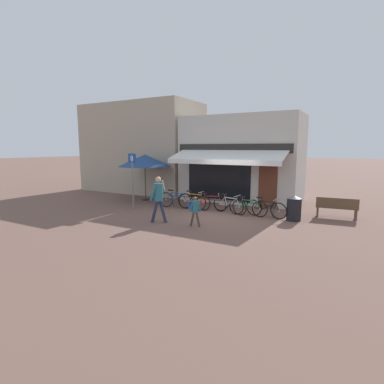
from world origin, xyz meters
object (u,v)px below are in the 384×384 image
bicycle_blue (176,200)px  pedestrian_child (194,208)px  cafe_parasol (145,160)px  bicycle_red (210,203)px  pedestrian_adult (158,194)px  bicycle_silver (229,205)px  bicycle_orange (194,201)px  litter_bin (294,208)px  parking_sign (133,175)px  park_bench (337,207)px  bicycle_green (248,207)px  bicycle_black (266,209)px

bicycle_blue → pedestrian_child: size_ratio=1.57×
cafe_parasol → bicycle_red: bearing=-10.4°
pedestrian_child → pedestrian_adult: bearing=-161.8°
bicycle_blue → pedestrian_child: 3.57m
bicycle_silver → cafe_parasol: size_ratio=0.60×
pedestrian_adult → bicycle_orange: bearing=86.6°
bicycle_silver → pedestrian_child: size_ratio=1.53×
bicycle_red → pedestrian_child: (0.71, -2.81, 0.33)m
bicycle_red → pedestrian_child: 2.92m
bicycle_blue → cafe_parasol: (-2.63, 1.02, 1.81)m
pedestrian_child → litter_bin: 4.11m
pedestrian_child → cafe_parasol: cafe_parasol is taller
pedestrian_child → parking_sign: 4.31m
bicycle_orange → litter_bin: bearing=1.2°
bicycle_red → park_bench: 5.39m
bicycle_silver → pedestrian_adult: size_ratio=0.96×
bicycle_green → park_bench: park_bench is taller
bicycle_red → parking_sign: size_ratio=0.59×
bicycle_blue → bicycle_orange: (0.93, 0.12, -0.00)m
bicycle_green → cafe_parasol: bearing=173.4°
pedestrian_adult → parking_sign: (-2.50, 1.46, 0.52)m
bicycle_silver → pedestrian_child: (-0.30, -2.70, 0.32)m
cafe_parasol → litter_bin: bearing=-6.2°
bicycle_black → litter_bin: 1.13m
pedestrian_child → cafe_parasol: 6.40m
bicycle_orange → park_bench: bicycle_orange is taller
bicycle_black → bicycle_red: bearing=-173.7°
pedestrian_child → parking_sign: parking_sign is taller
parking_sign → bicycle_orange: bearing=29.6°
bicycle_orange → bicycle_green: size_ratio=1.01×
bicycle_red → bicycle_silver: size_ratio=0.91×
bicycle_blue → bicycle_green: size_ratio=1.02×
bicycle_blue → bicycle_black: size_ratio=0.97×
litter_bin → cafe_parasol: size_ratio=0.35×
pedestrian_adult → cafe_parasol: bearing=129.8°
cafe_parasol → bicycle_black: bearing=-7.6°
bicycle_silver → parking_sign: bearing=-147.9°
litter_bin → cafe_parasol: 8.36m
bicycle_silver → cafe_parasol: (-5.37, 0.91, 1.82)m
parking_sign → bicycle_green: bearing=14.6°
bicycle_green → pedestrian_child: pedestrian_child is taller
bicycle_orange → parking_sign: bearing=-149.3°
parking_sign → bicycle_silver: bearing=18.1°
cafe_parasol → park_bench: size_ratio=1.79×
pedestrian_child → cafe_parasol: size_ratio=0.39×
bicycle_silver → bicycle_green: 0.88m
bicycle_green → bicycle_black: bearing=4.8°
cafe_parasol → park_bench: cafe_parasol is taller
park_bench → bicycle_blue: bearing=-173.9°
bicycle_green → cafe_parasol: (-6.25, 0.97, 1.84)m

